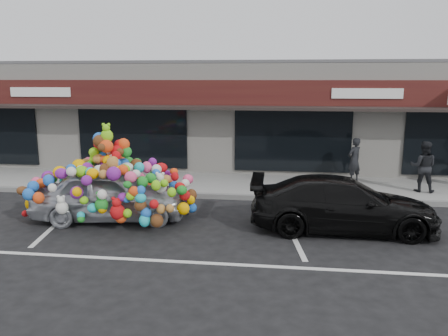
# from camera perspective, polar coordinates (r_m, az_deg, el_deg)

# --- Properties ---
(ground) EXTENTS (90.00, 90.00, 0.00)m
(ground) POSITION_cam_1_polar(r_m,az_deg,el_deg) (11.36, -5.96, -7.28)
(ground) COLOR black
(ground) RESTS_ON ground
(shop_building) EXTENTS (24.00, 7.20, 4.31)m
(shop_building) POSITION_cam_1_polar(r_m,az_deg,el_deg) (19.12, -0.37, 7.16)
(shop_building) COLOR silver
(shop_building) RESTS_ON ground
(sidewalk) EXTENTS (26.00, 3.00, 0.15)m
(sidewalk) POSITION_cam_1_polar(r_m,az_deg,el_deg) (15.11, -2.56, -2.12)
(sidewalk) COLOR gray
(sidewalk) RESTS_ON ground
(kerb) EXTENTS (26.00, 0.18, 0.16)m
(kerb) POSITION_cam_1_polar(r_m,az_deg,el_deg) (13.68, -3.61, -3.61)
(kerb) COLOR slate
(kerb) RESTS_ON ground
(parking_stripe_left) EXTENTS (0.73, 4.37, 0.01)m
(parking_stripe_left) POSITION_cam_1_polar(r_m,az_deg,el_deg) (12.63, -20.12, -5.98)
(parking_stripe_left) COLOR silver
(parking_stripe_left) RESTS_ON ground
(parking_stripe_mid) EXTENTS (0.73, 4.37, 0.01)m
(parking_stripe_mid) POSITION_cam_1_polar(r_m,az_deg,el_deg) (11.28, 8.40, -7.47)
(parking_stripe_mid) COLOR silver
(parking_stripe_mid) RESTS_ON ground
(lane_line) EXTENTS (14.00, 0.12, 0.01)m
(lane_line) POSITION_cam_1_polar(r_m,az_deg,el_deg) (8.96, 3.46, -12.58)
(lane_line) COLOR silver
(lane_line) RESTS_ON ground
(toy_car) EXTENTS (2.92, 4.50, 2.49)m
(toy_car) POSITION_cam_1_polar(r_m,az_deg,el_deg) (11.82, -14.59, -2.58)
(toy_car) COLOR gray
(toy_car) RESTS_ON ground
(black_sedan) EXTENTS (1.85, 4.51, 1.31)m
(black_sedan) POSITION_cam_1_polar(r_m,az_deg,el_deg) (11.09, 15.26, -4.58)
(black_sedan) COLOR black
(black_sedan) RESTS_ON ground
(pedestrian_a) EXTENTS (0.66, 0.64, 1.53)m
(pedestrian_a) POSITION_cam_1_polar(r_m,az_deg,el_deg) (15.60, 16.65, 1.00)
(pedestrian_a) COLOR #232429
(pedestrian_a) RESTS_ON sidewalk
(pedestrian_b) EXTENTS (0.91, 0.79, 1.61)m
(pedestrian_b) POSITION_cam_1_polar(r_m,az_deg,el_deg) (15.03, 24.58, 0.17)
(pedestrian_b) COLOR black
(pedestrian_b) RESTS_ON sidewalk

